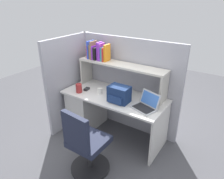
{
  "coord_description": "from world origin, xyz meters",
  "views": [
    {
      "loc": [
        1.56,
        -2.39,
        2.14
      ],
      "look_at": [
        0.0,
        -0.05,
        0.85
      ],
      "focal_mm": 33.45,
      "sensor_mm": 36.0,
      "label": 1
    }
  ],
  "objects_px": {
    "laptop": "(146,105)",
    "paper_cup": "(100,91)",
    "backpack": "(119,94)",
    "snack_canister": "(79,88)",
    "office_chair": "(86,147)",
    "computer_mouse": "(87,89)"
  },
  "relations": [
    {
      "from": "laptop",
      "to": "paper_cup",
      "type": "relative_size",
      "value": 4.42
    },
    {
      "from": "backpack",
      "to": "snack_canister",
      "type": "xyz_separation_m",
      "value": [
        -0.68,
        -0.08,
        -0.05
      ]
    },
    {
      "from": "laptop",
      "to": "backpack",
      "type": "relative_size",
      "value": 1.25
    },
    {
      "from": "computer_mouse",
      "to": "office_chair",
      "type": "height_order",
      "value": "office_chair"
    },
    {
      "from": "computer_mouse",
      "to": "office_chair",
      "type": "distance_m",
      "value": 1.05
    },
    {
      "from": "snack_canister",
      "to": "office_chair",
      "type": "bearing_deg",
      "value": -44.25
    },
    {
      "from": "laptop",
      "to": "computer_mouse",
      "type": "relative_size",
      "value": 3.62
    },
    {
      "from": "computer_mouse",
      "to": "paper_cup",
      "type": "xyz_separation_m",
      "value": [
        0.25,
        0.02,
        0.03
      ]
    },
    {
      "from": "backpack",
      "to": "paper_cup",
      "type": "relative_size",
      "value": 3.53
    },
    {
      "from": "snack_canister",
      "to": "office_chair",
      "type": "relative_size",
      "value": 0.15
    },
    {
      "from": "laptop",
      "to": "snack_canister",
      "type": "xyz_separation_m",
      "value": [
        -1.09,
        -0.12,
        0.02
      ]
    },
    {
      "from": "paper_cup",
      "to": "laptop",
      "type": "bearing_deg",
      "value": -2.5
    },
    {
      "from": "laptop",
      "to": "office_chair",
      "type": "bearing_deg",
      "value": -119.88
    },
    {
      "from": "backpack",
      "to": "office_chair",
      "type": "bearing_deg",
      "value": -92.23
    },
    {
      "from": "backpack",
      "to": "computer_mouse",
      "type": "relative_size",
      "value": 2.88
    },
    {
      "from": "paper_cup",
      "to": "office_chair",
      "type": "distance_m",
      "value": 0.95
    },
    {
      "from": "laptop",
      "to": "office_chair",
      "type": "relative_size",
      "value": 0.4
    },
    {
      "from": "backpack",
      "to": "snack_canister",
      "type": "distance_m",
      "value": 0.69
    },
    {
      "from": "office_chair",
      "to": "laptop",
      "type": "bearing_deg",
      "value": -114.65
    },
    {
      "from": "laptop",
      "to": "computer_mouse",
      "type": "xyz_separation_m",
      "value": [
        -1.05,
        0.01,
        -0.03
      ]
    },
    {
      "from": "computer_mouse",
      "to": "laptop",
      "type": "bearing_deg",
      "value": -10.98
    },
    {
      "from": "laptop",
      "to": "paper_cup",
      "type": "xyz_separation_m",
      "value": [
        -0.8,
        0.03,
        -0.01
      ]
    }
  ]
}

